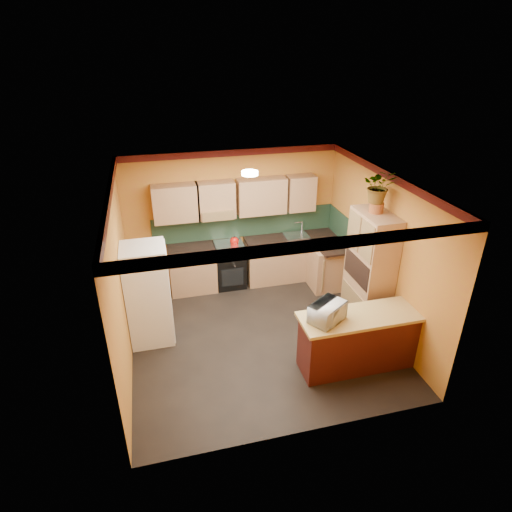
{
  "coord_description": "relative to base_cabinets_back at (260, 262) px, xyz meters",
  "views": [
    {
      "loc": [
        -1.51,
        -5.72,
        4.5
      ],
      "look_at": [
        0.06,
        0.45,
        1.28
      ],
      "focal_mm": 30.0,
      "sensor_mm": 36.0,
      "label": 1
    }
  ],
  "objects": [
    {
      "name": "room_shell",
      "position": [
        -0.46,
        -1.52,
        1.65
      ],
      "size": [
        4.24,
        4.24,
        2.72
      ],
      "color": "black",
      "rests_on": "ground"
    },
    {
      "name": "base_cabinets_back",
      "position": [
        0.0,
        0.0,
        0.0
      ],
      "size": [
        3.65,
        0.6,
        0.88
      ],
      "primitive_type": "cube",
      "color": "tan",
      "rests_on": "ground"
    },
    {
      "name": "countertop_back",
      "position": [
        0.0,
        -0.0,
        0.46
      ],
      "size": [
        3.65,
        0.62,
        0.04
      ],
      "primitive_type": "cube",
      "color": "black",
      "rests_on": "base_cabinets_back"
    },
    {
      "name": "stove",
      "position": [
        -0.62,
        -0.0,
        0.02
      ],
      "size": [
        0.58,
        0.58,
        0.91
      ],
      "primitive_type": "cube",
      "color": "black",
      "rests_on": "ground"
    },
    {
      "name": "kettle",
      "position": [
        -0.53,
        -0.05,
        0.56
      ],
      "size": [
        0.22,
        0.22,
        0.18
      ],
      "primitive_type": null,
      "rotation": [
        0.0,
        0.0,
        0.39
      ],
      "color": "red",
      "rests_on": "stove"
    },
    {
      "name": "sink",
      "position": [
        0.77,
        0.0,
        0.5
      ],
      "size": [
        0.48,
        0.4,
        0.03
      ],
      "primitive_type": "cube",
      "color": "silver",
      "rests_on": "countertop_back"
    },
    {
      "name": "base_cabinets_right",
      "position": [
        1.32,
        -0.58,
        0.0
      ],
      "size": [
        0.6,
        0.8,
        0.88
      ],
      "primitive_type": "cube",
      "color": "tan",
      "rests_on": "ground"
    },
    {
      "name": "countertop_right",
      "position": [
        1.32,
        -0.58,
        0.46
      ],
      "size": [
        0.62,
        0.8,
        0.04
      ],
      "primitive_type": "cube",
      "color": "black",
      "rests_on": "base_cabinets_right"
    },
    {
      "name": "fridge",
      "position": [
        -2.23,
        -1.42,
        0.41
      ],
      "size": [
        0.68,
        0.66,
        1.7
      ],
      "primitive_type": "cube",
      "color": "white",
      "rests_on": "ground"
    },
    {
      "name": "pantry",
      "position": [
        1.37,
        -1.96,
        0.61
      ],
      "size": [
        0.48,
        0.9,
        2.1
      ],
      "primitive_type": "cube",
      "color": "tan",
      "rests_on": "ground"
    },
    {
      "name": "fern_pot",
      "position": [
        1.37,
        -1.91,
        1.74
      ],
      "size": [
        0.22,
        0.22,
        0.16
      ],
      "primitive_type": "cylinder",
      "color": "brown",
      "rests_on": "pantry"
    },
    {
      "name": "fern",
      "position": [
        1.37,
        -1.91,
        2.09
      ],
      "size": [
        0.6,
        0.57,
        0.53
      ],
      "primitive_type": "imported",
      "rotation": [
        0.0,
        0.0,
        -0.41
      ],
      "color": "tan",
      "rests_on": "fern_pot"
    },
    {
      "name": "breakfast_bar",
      "position": [
        0.8,
        -2.9,
        0.0
      ],
      "size": [
        1.8,
        0.55,
        0.88
      ],
      "primitive_type": "cube",
      "color": "#461310",
      "rests_on": "ground"
    },
    {
      "name": "bar_top",
      "position": [
        0.8,
        -2.9,
        0.47
      ],
      "size": [
        1.9,
        0.65,
        0.05
      ],
      "primitive_type": "cube",
      "color": "tan",
      "rests_on": "breakfast_bar"
    },
    {
      "name": "microwave",
      "position": [
        0.23,
        -2.9,
        0.63
      ],
      "size": [
        0.62,
        0.57,
        0.28
      ],
      "primitive_type": "imported",
      "rotation": [
        0.0,
        0.0,
        0.58
      ],
      "color": "white",
      "rests_on": "bar_top"
    }
  ]
}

